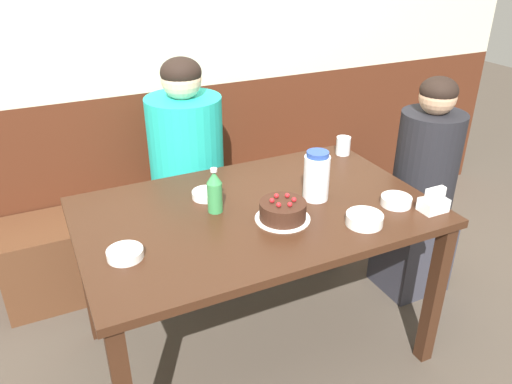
# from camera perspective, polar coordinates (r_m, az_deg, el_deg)

# --- Properties ---
(ground_plane) EXTENTS (12.00, 12.00, 0.00)m
(ground_plane) POSITION_cam_1_polar(r_m,az_deg,el_deg) (2.55, 0.01, -17.07)
(ground_plane) COLOR #4C4238
(back_wall) EXTENTS (4.80, 0.04, 2.50)m
(back_wall) POSITION_cam_1_polar(r_m,az_deg,el_deg) (2.86, -9.45, 16.13)
(back_wall) COLOR #4C2314
(back_wall) RESTS_ON ground_plane
(bench_seat) EXTENTS (2.16, 0.38, 0.45)m
(bench_seat) POSITION_cam_1_polar(r_m,az_deg,el_deg) (3.03, -6.77, -3.96)
(bench_seat) COLOR #56331E
(bench_seat) RESTS_ON ground_plane
(dining_table) EXTENTS (1.47, 0.91, 0.77)m
(dining_table) POSITION_cam_1_polar(r_m,az_deg,el_deg) (2.14, 0.01, -3.96)
(dining_table) COLOR #381E11
(dining_table) RESTS_ON ground_plane
(birthday_cake) EXTENTS (0.22, 0.22, 0.10)m
(birthday_cake) POSITION_cam_1_polar(r_m,az_deg,el_deg) (2.00, 3.07, -2.17)
(birthday_cake) COLOR white
(birthday_cake) RESTS_ON dining_table
(water_pitcher) EXTENTS (0.11, 0.11, 0.22)m
(water_pitcher) POSITION_cam_1_polar(r_m,az_deg,el_deg) (2.14, 6.93, 1.82)
(water_pitcher) COLOR white
(water_pitcher) RESTS_ON dining_table
(soju_bottle) EXTENTS (0.06, 0.06, 0.19)m
(soju_bottle) POSITION_cam_1_polar(r_m,az_deg,el_deg) (2.04, -4.75, 0.07)
(soju_bottle) COLOR #388E4C
(soju_bottle) RESTS_ON dining_table
(napkin_holder) EXTENTS (0.11, 0.08, 0.11)m
(napkin_holder) POSITION_cam_1_polar(r_m,az_deg,el_deg) (2.19, 19.64, -1.15)
(napkin_holder) COLOR white
(napkin_holder) RESTS_ON dining_table
(bowl_soup_white) EXTENTS (0.15, 0.15, 0.04)m
(bowl_soup_white) POSITION_cam_1_polar(r_m,az_deg,el_deg) (2.02, 12.28, -3.06)
(bowl_soup_white) COLOR white
(bowl_soup_white) RESTS_ON dining_table
(bowl_rice_small) EXTENTS (0.13, 0.13, 0.04)m
(bowl_rice_small) POSITION_cam_1_polar(r_m,az_deg,el_deg) (2.20, 15.72, -0.97)
(bowl_rice_small) COLOR white
(bowl_rice_small) RESTS_ON dining_table
(bowl_side_dish) EXTENTS (0.13, 0.13, 0.03)m
(bowl_side_dish) POSITION_cam_1_polar(r_m,az_deg,el_deg) (1.84, -14.73, -6.83)
(bowl_side_dish) COLOR white
(bowl_side_dish) RESTS_ON dining_table
(bowl_sauce_shallow) EXTENTS (0.13, 0.13, 0.03)m
(bowl_sauce_shallow) POSITION_cam_1_polar(r_m,az_deg,el_deg) (2.19, -5.69, -0.26)
(bowl_sauce_shallow) COLOR white
(bowl_sauce_shallow) RESTS_ON dining_table
(glass_water_tall) EXTENTS (0.07, 0.07, 0.09)m
(glass_water_tall) POSITION_cam_1_polar(r_m,az_deg,el_deg) (2.64, 9.94, 5.24)
(glass_water_tall) COLOR silver
(glass_water_tall) RESTS_ON dining_table
(person_teal_shirt) EXTENTS (0.34, 0.32, 1.20)m
(person_teal_shirt) POSITION_cam_1_polar(r_m,az_deg,el_deg) (2.76, 18.32, -0.55)
(person_teal_shirt) COLOR #33333D
(person_teal_shirt) RESTS_ON ground_plane
(person_pale_blue_shirt) EXTENTS (0.39, 0.39, 1.26)m
(person_pale_blue_shirt) POSITION_cam_1_polar(r_m,az_deg,el_deg) (2.73, -7.80, 2.07)
(person_pale_blue_shirt) COLOR #33333D
(person_pale_blue_shirt) RESTS_ON ground_plane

